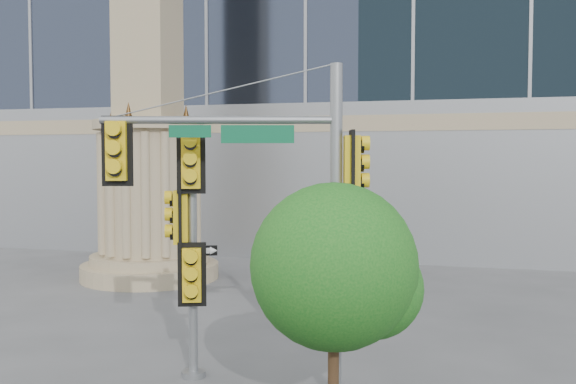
# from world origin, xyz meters

# --- Properties ---
(monument) EXTENTS (4.40, 4.40, 16.60)m
(monument) POSITION_xyz_m (-6.00, 9.00, 5.52)
(monument) COLOR tan
(monument) RESTS_ON ground
(main_signal_pole) EXTENTS (4.11, 1.43, 5.41)m
(main_signal_pole) POSITION_xyz_m (0.77, 0.10, 3.35)
(main_signal_pole) COLOR slate
(main_signal_pole) RESTS_ON ground
(secondary_signal_pole) EXTENTS (0.84, 0.60, 4.47)m
(secondary_signal_pole) POSITION_xyz_m (-0.92, 0.52, 2.63)
(secondary_signal_pole) COLOR slate
(secondary_signal_pole) RESTS_ON ground
(street_tree) EXTENTS (2.30, 2.25, 3.58)m
(street_tree) POSITION_xyz_m (2.06, -1.45, 2.36)
(street_tree) COLOR tan
(street_tree) RESTS_ON ground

